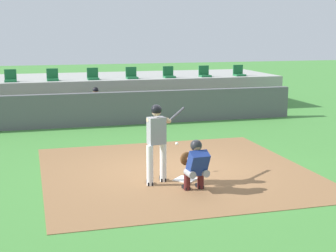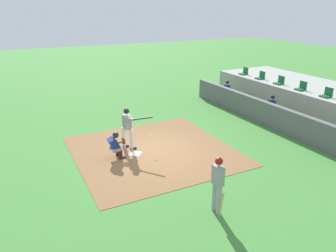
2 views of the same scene
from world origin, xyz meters
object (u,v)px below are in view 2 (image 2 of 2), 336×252
(home_plate, at_px, (136,154))
(batter_at_plate, at_px, (128,126))
(stadium_seat_1, at_px, (261,77))
(stadium_seat_2, at_px, (280,82))
(stadium_seat_4, at_px, (327,94))
(dugout_player_1, at_px, (270,107))
(stadium_seat_0, at_px, (244,72))
(on_deck_batter, at_px, (218,182))
(dugout_player_0, at_px, (225,90))
(catcher_crouched, at_px, (116,144))
(stadium_seat_3, at_px, (301,88))

(home_plate, distance_m, batter_at_plate, 1.22)
(batter_at_plate, relative_size, stadium_seat_1, 3.76)
(stadium_seat_2, height_order, stadium_seat_4, same)
(dugout_player_1, distance_m, stadium_seat_2, 2.66)
(stadium_seat_0, distance_m, stadium_seat_2, 3.25)
(on_deck_batter, relative_size, dugout_player_1, 1.37)
(dugout_player_1, bearing_deg, dugout_player_0, 180.00)
(stadium_seat_0, relative_size, stadium_seat_1, 1.00)
(batter_at_plate, relative_size, dugout_player_0, 1.39)
(batter_at_plate, height_order, stadium_seat_0, stadium_seat_0)
(stadium_seat_1, height_order, stadium_seat_2, same)
(stadium_seat_0, distance_m, stadium_seat_4, 6.50)
(catcher_crouched, height_order, dugout_player_1, dugout_player_1)
(stadium_seat_0, xyz_separation_m, stadium_seat_3, (4.88, 0.00, 0.00))
(stadium_seat_3, bearing_deg, home_plate, -85.44)
(home_plate, relative_size, catcher_crouched, 0.23)
(catcher_crouched, relative_size, stadium_seat_3, 3.91)
(batter_at_plate, height_order, on_deck_batter, batter_at_plate)
(catcher_crouched, distance_m, stadium_seat_4, 11.04)
(home_plate, height_order, dugout_player_1, dugout_player_1)
(stadium_seat_3, bearing_deg, on_deck_batter, -59.50)
(batter_at_plate, distance_m, stadium_seat_1, 10.79)
(batter_at_plate, height_order, stadium_seat_1, stadium_seat_1)
(stadium_seat_2, xyz_separation_m, stadium_seat_3, (1.62, 0.00, 0.00))
(stadium_seat_1, distance_m, stadium_seat_2, 1.63)
(dugout_player_0, bearing_deg, stadium_seat_4, 19.41)
(batter_at_plate, bearing_deg, on_deck_batter, 7.77)
(home_plate, bearing_deg, stadium_seat_4, 85.44)
(stadium_seat_2, bearing_deg, dugout_player_0, -141.13)
(catcher_crouched, xyz_separation_m, on_deck_batter, (4.80, 1.48, 0.41))
(catcher_crouched, distance_m, on_deck_batter, 5.04)
(batter_at_plate, relative_size, stadium_seat_2, 3.76)
(stadium_seat_0, bearing_deg, batter_at_plate, -63.91)
(dugout_player_0, bearing_deg, stadium_seat_2, 38.87)
(dugout_player_1, relative_size, stadium_seat_1, 2.71)
(dugout_player_0, xyz_separation_m, dugout_player_1, (4.00, 0.00, 0.00))
(dugout_player_0, bearing_deg, on_deck_batter, -37.43)
(home_plate, bearing_deg, stadium_seat_3, 94.56)
(home_plate, bearing_deg, dugout_player_0, 121.35)
(on_deck_batter, xyz_separation_m, stadium_seat_4, (-3.96, 9.49, 0.51))
(batter_at_plate, bearing_deg, home_plate, 4.50)
(stadium_seat_3, bearing_deg, dugout_player_0, -153.88)
(dugout_player_0, xyz_separation_m, stadium_seat_0, (-0.73, 2.03, 0.86))
(stadium_seat_4, bearing_deg, stadium_seat_2, 180.00)
(stadium_seat_4, bearing_deg, stadium_seat_3, 180.00)
(dugout_player_1, bearing_deg, stadium_seat_4, 48.91)
(home_plate, height_order, stadium_seat_3, stadium_seat_3)
(catcher_crouched, height_order, stadium_seat_0, stadium_seat_0)
(dugout_player_0, distance_m, stadium_seat_0, 2.33)
(home_plate, distance_m, dugout_player_0, 9.56)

